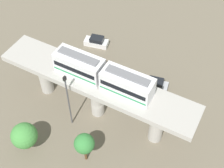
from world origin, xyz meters
The scene contains 9 objects.
ground_plane centered at (0.00, 0.00, 0.00)m, with size 120.00×120.00×0.00m, color #706654.
viaduct centered at (0.00, 0.00, 5.53)m, with size 5.20×28.00×7.31m.
train centered at (0.00, 1.01, 8.84)m, with size 2.64×13.55×3.24m.
parked_car_red centered at (-7.85, -4.77, 0.74)m, with size 1.97×4.27×1.76m.
parked_car_silver centered at (-8.36, 5.48, 0.74)m, with size 2.58×4.47×1.76m.
parked_car_white centered at (-12.66, -7.62, 0.74)m, with size 2.65×4.49×1.76m.
tree_near_viaduct centered at (9.62, -5.35, 3.06)m, with size 3.47×3.47×4.80m.
tree_mid_lot centered at (7.31, 2.40, 3.85)m, with size 2.63×2.63×5.21m.
signal_post centered at (3.40, -2.37, 5.47)m, with size 0.44×0.28×9.91m.
Camera 1 is at (22.78, 14.64, 37.96)m, focal length 50.01 mm.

